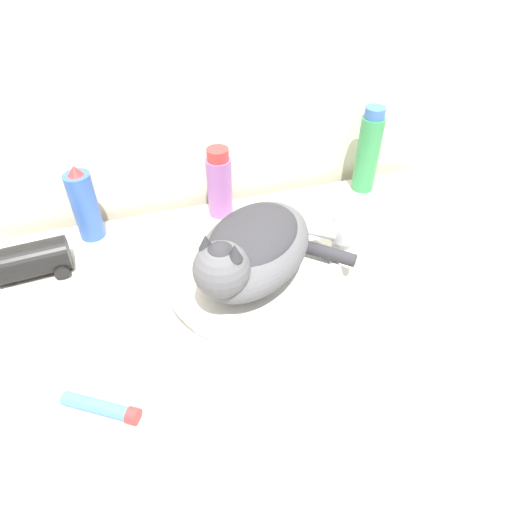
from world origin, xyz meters
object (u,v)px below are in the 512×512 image
(shampoo_bottle_tall, at_px, (368,151))
(mouthwash_bottle, at_px, (219,184))
(cat, at_px, (251,248))
(cream_tube, at_px, (102,408))
(soap_bar, at_px, (387,276))
(spray_bottle_trigger, at_px, (85,205))
(faucet, at_px, (341,232))
(hair_dryer, at_px, (32,261))

(shampoo_bottle_tall, bearing_deg, mouthwash_bottle, 180.00)
(cat, xyz_separation_m, shampoo_bottle_tall, (0.40, 0.29, 0.00))
(cat, relative_size, cream_tube, 3.09)
(cat, height_order, soap_bar, cat)
(spray_bottle_trigger, bearing_deg, mouthwash_bottle, 0.00)
(faucet, bearing_deg, cream_tube, 16.26)
(faucet, distance_m, cream_tube, 0.59)
(soap_bar, bearing_deg, faucet, 123.66)
(cat, bearing_deg, spray_bottle_trigger, -87.52)
(cream_tube, bearing_deg, spray_bottle_trigger, 89.82)
(cat, relative_size, spray_bottle_trigger, 2.08)
(shampoo_bottle_tall, xyz_separation_m, soap_bar, (-0.12, -0.35, -0.10))
(faucet, relative_size, spray_bottle_trigger, 0.72)
(cat, xyz_separation_m, spray_bottle_trigger, (-0.31, 0.29, -0.02))
(mouthwash_bottle, xyz_separation_m, hair_dryer, (-0.44, -0.10, -0.05))
(spray_bottle_trigger, xyz_separation_m, soap_bar, (0.60, -0.35, -0.08))
(cream_tube, bearing_deg, shampoo_bottle_tall, 34.23)
(spray_bottle_trigger, bearing_deg, soap_bar, -30.22)
(spray_bottle_trigger, distance_m, soap_bar, 0.70)
(spray_bottle_trigger, height_order, hair_dryer, spray_bottle_trigger)
(cream_tube, distance_m, hair_dryer, 0.41)
(faucet, relative_size, mouthwash_bottle, 0.75)
(spray_bottle_trigger, bearing_deg, shampoo_bottle_tall, 0.00)
(mouthwash_bottle, bearing_deg, faucet, -49.20)
(shampoo_bottle_tall, relative_size, mouthwash_bottle, 1.28)
(faucet, relative_size, hair_dryer, 0.76)
(cat, relative_size, soap_bar, 5.34)
(cat, distance_m, hair_dryer, 0.48)
(mouthwash_bottle, bearing_deg, cat, -90.88)
(spray_bottle_trigger, bearing_deg, cream_tube, -90.18)
(soap_bar, bearing_deg, cat, 167.87)
(faucet, distance_m, soap_bar, 0.14)
(shampoo_bottle_tall, bearing_deg, spray_bottle_trigger, -180.00)
(faucet, relative_size, shampoo_bottle_tall, 0.59)
(spray_bottle_trigger, bearing_deg, cat, -42.51)
(cream_tube, bearing_deg, cat, 32.72)
(faucet, bearing_deg, shampoo_bottle_tall, -135.70)
(faucet, height_order, cream_tube, faucet)
(cat, height_order, mouthwash_bottle, cat)
(shampoo_bottle_tall, xyz_separation_m, spray_bottle_trigger, (-0.72, -0.00, -0.02))
(mouthwash_bottle, relative_size, spray_bottle_trigger, 0.95)
(shampoo_bottle_tall, xyz_separation_m, hair_dryer, (-0.84, -0.10, -0.08))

